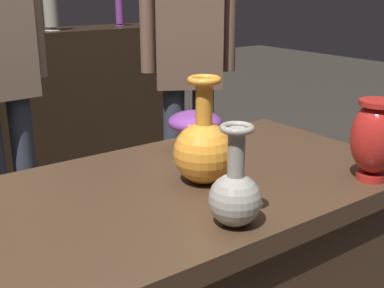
{
  "coord_description": "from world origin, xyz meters",
  "views": [
    {
      "loc": [
        -0.64,
        -0.92,
        1.27
      ],
      "look_at": [
        0.03,
        -0.01,
        0.9
      ],
      "focal_mm": 46.16,
      "sensor_mm": 36.0,
      "label": 1
    }
  ],
  "objects_px": {
    "vase_tall_behind": "(375,137)",
    "vase_right_accent": "(195,123)",
    "shelf_vase_right": "(51,9)",
    "visitor_near_right": "(188,58)",
    "shelf_vase_far_right": "(120,11)",
    "vase_left_accent": "(235,193)",
    "vase_centerpiece": "(204,148)"
  },
  "relations": [
    {
      "from": "shelf_vase_right",
      "to": "vase_left_accent",
      "type": "bearing_deg",
      "value": -103.09
    },
    {
      "from": "vase_right_accent",
      "to": "vase_centerpiece",
      "type": "bearing_deg",
      "value": -121.27
    },
    {
      "from": "shelf_vase_far_right",
      "to": "vase_tall_behind",
      "type": "bearing_deg",
      "value": -104.46
    },
    {
      "from": "vase_left_accent",
      "to": "shelf_vase_far_right",
      "type": "height_order",
      "value": "shelf_vase_far_right"
    },
    {
      "from": "vase_centerpiece",
      "to": "visitor_near_right",
      "type": "bearing_deg",
      "value": 55.84
    },
    {
      "from": "visitor_near_right",
      "to": "vase_left_accent",
      "type": "bearing_deg",
      "value": 87.54
    },
    {
      "from": "vase_centerpiece",
      "to": "vase_left_accent",
      "type": "relative_size",
      "value": 1.25
    },
    {
      "from": "shelf_vase_far_right",
      "to": "vase_left_accent",
      "type": "bearing_deg",
      "value": -113.56
    },
    {
      "from": "vase_tall_behind",
      "to": "vase_right_accent",
      "type": "relative_size",
      "value": 1.29
    },
    {
      "from": "vase_centerpiece",
      "to": "vase_tall_behind",
      "type": "distance_m",
      "value": 0.42
    },
    {
      "from": "vase_centerpiece",
      "to": "shelf_vase_far_right",
      "type": "distance_m",
      "value": 2.46
    },
    {
      "from": "vase_tall_behind",
      "to": "shelf_vase_right",
      "type": "distance_m",
      "value": 2.41
    },
    {
      "from": "vase_centerpiece",
      "to": "visitor_near_right",
      "type": "distance_m",
      "value": 1.32
    },
    {
      "from": "visitor_near_right",
      "to": "shelf_vase_far_right",
      "type": "bearing_deg",
      "value": -72.13
    },
    {
      "from": "vase_tall_behind",
      "to": "shelf_vase_right",
      "type": "xyz_separation_m",
      "value": [
        0.12,
        2.4,
        0.21
      ]
    },
    {
      "from": "vase_centerpiece",
      "to": "vase_tall_behind",
      "type": "height_order",
      "value": "vase_centerpiece"
    },
    {
      "from": "vase_tall_behind",
      "to": "visitor_near_right",
      "type": "xyz_separation_m",
      "value": [
        0.39,
        1.33,
        0.01
      ]
    },
    {
      "from": "vase_left_accent",
      "to": "shelf_vase_right",
      "type": "height_order",
      "value": "shelf_vase_right"
    },
    {
      "from": "vase_right_accent",
      "to": "visitor_near_right",
      "type": "distance_m",
      "value": 1.09
    },
    {
      "from": "vase_left_accent",
      "to": "vase_right_accent",
      "type": "height_order",
      "value": "vase_left_accent"
    },
    {
      "from": "vase_centerpiece",
      "to": "shelf_vase_far_right",
      "type": "bearing_deg",
      "value": 66.29
    },
    {
      "from": "vase_right_accent",
      "to": "vase_tall_behind",
      "type": "bearing_deg",
      "value": -62.23
    },
    {
      "from": "vase_centerpiece",
      "to": "vase_left_accent",
      "type": "distance_m",
      "value": 0.24
    },
    {
      "from": "vase_left_accent",
      "to": "vase_centerpiece",
      "type": "bearing_deg",
      "value": 67.95
    },
    {
      "from": "vase_tall_behind",
      "to": "visitor_near_right",
      "type": "height_order",
      "value": "visitor_near_right"
    },
    {
      "from": "vase_tall_behind",
      "to": "shelf_vase_right",
      "type": "height_order",
      "value": "shelf_vase_right"
    },
    {
      "from": "vase_tall_behind",
      "to": "vase_right_accent",
      "type": "xyz_separation_m",
      "value": [
        -0.23,
        0.43,
        -0.02
      ]
    },
    {
      "from": "vase_tall_behind",
      "to": "visitor_near_right",
      "type": "distance_m",
      "value": 1.38
    },
    {
      "from": "vase_left_accent",
      "to": "shelf_vase_right",
      "type": "distance_m",
      "value": 2.46
    },
    {
      "from": "vase_right_accent",
      "to": "shelf_vase_far_right",
      "type": "height_order",
      "value": "shelf_vase_far_right"
    },
    {
      "from": "vase_left_accent",
      "to": "shelf_vase_far_right",
      "type": "bearing_deg",
      "value": 66.44
    },
    {
      "from": "vase_tall_behind",
      "to": "vase_left_accent",
      "type": "relative_size",
      "value": 0.96
    }
  ]
}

